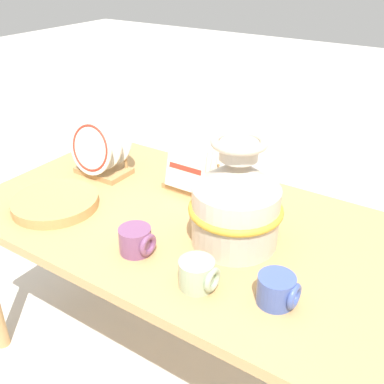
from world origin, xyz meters
The scene contains 9 objects.
ground_plane centered at (0.00, 0.00, 0.00)m, with size 14.00×14.00×0.00m, color beige.
display_table centered at (0.00, 0.00, 0.60)m, with size 1.53×0.83×0.67m.
ceramic_vase centered at (0.17, -0.03, 0.82)m, with size 0.29×0.29×0.34m.
dish_rack_round_plates centered at (-0.49, 0.10, 0.76)m, with size 0.21×0.17×0.23m.
dish_rack_square_plates centered at (-0.12, 0.20, 0.73)m, with size 0.21×0.16×0.18m.
wicker_charger_stack centered at (-0.45, -0.19, 0.69)m, with size 0.30×0.30×0.04m.
mug_cobalt_glaze centered at (0.39, -0.21, 0.71)m, with size 0.11×0.10×0.08m.
mug_plum_glaze centered at (-0.04, -0.23, 0.71)m, with size 0.11×0.10×0.08m.
mug_sage_glaze centered at (0.19, -0.26, 0.71)m, with size 0.11×0.10×0.08m.
Camera 1 is at (0.69, -1.05, 1.47)m, focal length 42.00 mm.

